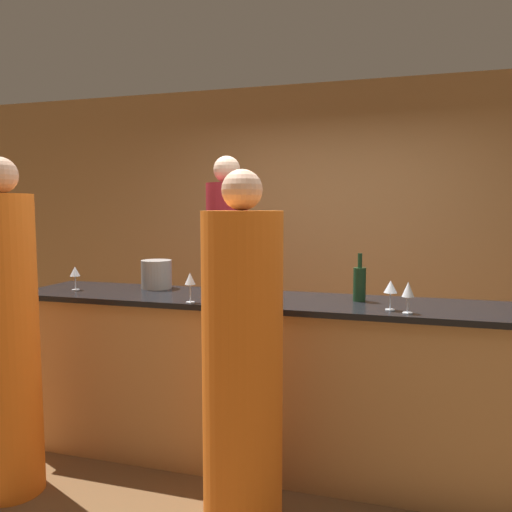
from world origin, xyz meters
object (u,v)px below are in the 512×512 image
object	(u,v)px
guest_1	(7,340)
wine_bottle_0	(360,283)
bartender	(227,294)
guest_0	(242,368)
ice_bucket	(157,274)
wine_bottle_1	(231,281)

from	to	relation	value
guest_1	wine_bottle_0	xyz separation A→B (m)	(1.85, 0.78, 0.28)
bartender	guest_0	xyz separation A→B (m)	(0.55, -1.34, -0.12)
guest_0	guest_1	bearing A→B (deg)	-177.62
bartender	guest_1	bearing A→B (deg)	60.18
guest_1	guest_0	bearing A→B (deg)	2.38
guest_1	bartender	bearing A→B (deg)	60.18
bartender	ice_bucket	world-z (taller)	bartender
wine_bottle_1	ice_bucket	size ratio (longest dim) A/B	1.36
wine_bottle_0	wine_bottle_1	xyz separation A→B (m)	(-0.76, -0.14, -0.00)
bartender	wine_bottle_1	size ratio (longest dim) A/B	7.00
guest_1	wine_bottle_0	bearing A→B (deg)	22.93
guest_0	wine_bottle_1	bearing A→B (deg)	113.80
bartender	guest_1	xyz separation A→B (m)	(-0.80, -1.40, -0.06)
wine_bottle_0	ice_bucket	size ratio (longest dim) A/B	1.37
wine_bottle_1	bartender	bearing A→B (deg)	111.23
bartender	guest_1	distance (m)	1.61
bartender	guest_0	size ratio (longest dim) A/B	1.12
bartender	wine_bottle_0	distance (m)	1.24
wine_bottle_0	ice_bucket	bearing A→B (deg)	176.04
wine_bottle_0	ice_bucket	xyz separation A→B (m)	(-1.39, 0.10, -0.01)
guest_0	ice_bucket	bearing A→B (deg)	137.15
ice_bucket	wine_bottle_1	bearing A→B (deg)	-20.34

